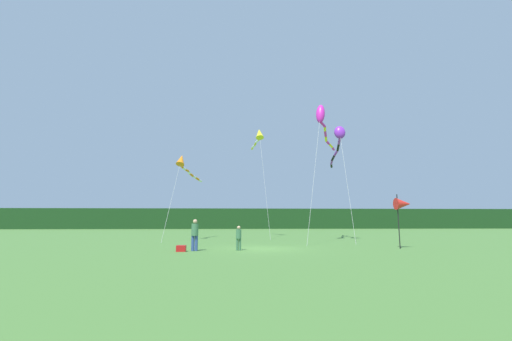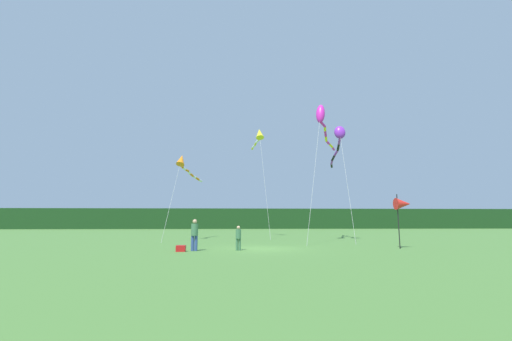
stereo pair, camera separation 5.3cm
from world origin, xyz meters
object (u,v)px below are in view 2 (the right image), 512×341
object	(u,v)px
kite_magenta	(322,120)
kite_orange	(184,164)
kite_yellow	(259,135)
person_child	(238,237)
cooler_box	(181,248)
banner_flag_pole	(403,204)
kite_purple	(338,139)
person_adult	(195,233)

from	to	relation	value
kite_magenta	kite_orange	bearing A→B (deg)	168.75
kite_orange	kite_yellow	world-z (taller)	kite_yellow
person_child	kite_yellow	xyz separation A→B (m)	(2.05, 14.33, 9.44)
kite_orange	kite_yellow	bearing A→B (deg)	32.96
person_child	cooler_box	xyz separation A→B (m)	(-3.00, -0.51, -0.58)
cooler_box	banner_flag_pole	size ratio (longest dim) A/B	0.15
cooler_box	kite_magenta	size ratio (longest dim) A/B	0.04
kite_magenta	kite_yellow	distance (m)	8.24
kite_purple	kite_yellow	distance (m)	8.81
banner_flag_pole	kite_purple	world-z (taller)	kite_purple
banner_flag_pole	kite_purple	distance (m)	9.88
banner_flag_pole	kite_magenta	size ratio (longest dim) A/B	0.29
kite_orange	kite_magenta	bearing A→B (deg)	-11.25
person_adult	kite_yellow	world-z (taller)	kite_yellow
cooler_box	kite_yellow	world-z (taller)	kite_yellow
person_child	kite_orange	distance (m)	12.38
kite_magenta	kite_purple	distance (m)	2.25
kite_magenta	kite_purple	world-z (taller)	kite_magenta
kite_purple	kite_orange	size ratio (longest dim) A/B	1.32
kite_magenta	kite_orange	xyz separation A→B (m)	(-11.57, 2.30, -3.37)
person_adult	banner_flag_pole	distance (m)	12.18
person_adult	kite_orange	size ratio (longest dim) A/B	0.22
cooler_box	kite_magenta	xyz separation A→B (m)	(9.87, 8.17, 9.62)
cooler_box	kite_magenta	distance (m)	16.02
kite_orange	cooler_box	bearing A→B (deg)	-80.78
cooler_box	banner_flag_pole	world-z (taller)	banner_flag_pole
kite_yellow	cooler_box	bearing A→B (deg)	-108.80
banner_flag_pole	person_adult	bearing A→B (deg)	-176.03
person_adult	kite_purple	bearing A→B (deg)	38.87
person_child	kite_yellow	distance (m)	17.28
cooler_box	kite_purple	size ratio (longest dim) A/B	0.05
person_child	kite_magenta	world-z (taller)	kite_magenta
person_child	banner_flag_pole	world-z (taller)	banner_flag_pole
person_adult	person_child	distance (m)	2.37
banner_flag_pole	kite_yellow	world-z (taller)	kite_yellow
banner_flag_pole	kite_magenta	bearing A→B (deg)	111.91
person_child	banner_flag_pole	size ratio (longest dim) A/B	0.42
kite_orange	kite_yellow	size ratio (longest dim) A/B	0.70
cooler_box	banner_flag_pole	distance (m)	12.96
cooler_box	person_adult	bearing A→B (deg)	27.08
person_adult	kite_yellow	size ratio (longest dim) A/B	0.15
banner_flag_pole	kite_purple	bearing A→B (deg)	99.06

